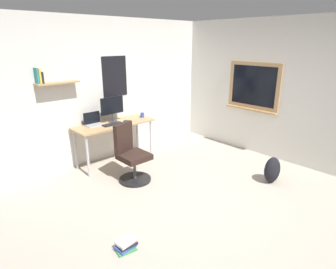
% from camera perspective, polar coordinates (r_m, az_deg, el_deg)
% --- Properties ---
extents(ground_plane, '(5.20, 5.20, 0.00)m').
position_cam_1_polar(ground_plane, '(4.12, 5.97, -14.03)').
color(ground_plane, '#ADA393').
rests_on(ground_plane, ground).
extents(wall_back, '(5.00, 0.30, 2.60)m').
position_cam_1_polar(wall_back, '(5.48, -13.33, 8.41)').
color(wall_back, silver).
rests_on(wall_back, ground).
extents(wall_right, '(0.22, 5.00, 2.60)m').
position_cam_1_polar(wall_right, '(5.66, 23.03, 7.74)').
color(wall_right, silver).
rests_on(wall_right, ground).
extents(desk, '(1.47, 0.56, 0.76)m').
position_cam_1_polar(desk, '(5.33, -10.65, 1.38)').
color(desk, tan).
rests_on(desk, ground).
extents(office_chair, '(0.52, 0.54, 0.95)m').
position_cam_1_polar(office_chair, '(4.66, -7.37, -4.42)').
color(office_chair, black).
rests_on(office_chair, ground).
extents(laptop, '(0.31, 0.21, 0.23)m').
position_cam_1_polar(laptop, '(5.25, -14.60, 2.40)').
color(laptop, '#ADAFB5').
rests_on(laptop, desk).
extents(monitor_primary, '(0.46, 0.17, 0.46)m').
position_cam_1_polar(monitor_primary, '(5.33, -11.06, 5.29)').
color(monitor_primary, '#38383D').
rests_on(monitor_primary, desk).
extents(keyboard, '(0.37, 0.13, 0.02)m').
position_cam_1_polar(keyboard, '(5.21, -10.98, 2.03)').
color(keyboard, black).
rests_on(keyboard, desk).
extents(computer_mouse, '(0.10, 0.06, 0.03)m').
position_cam_1_polar(computer_mouse, '(5.35, -8.45, 2.68)').
color(computer_mouse, '#262628').
rests_on(computer_mouse, desk).
extents(coffee_mug, '(0.08, 0.08, 0.09)m').
position_cam_1_polar(coffee_mug, '(5.63, -5.14, 3.89)').
color(coffee_mug, '#334CA5').
rests_on(coffee_mug, desk).
extents(backpack, '(0.32, 0.22, 0.43)m').
position_cam_1_polar(backpack, '(4.92, 20.04, -6.65)').
color(backpack, black).
rests_on(backpack, ground).
extents(book_stack_on_floor, '(0.25, 0.20, 0.11)m').
position_cam_1_polar(book_stack_on_floor, '(3.40, -8.39, -20.96)').
color(book_stack_on_floor, '#3D934C').
rests_on(book_stack_on_floor, ground).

